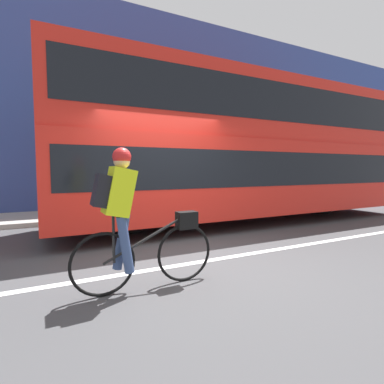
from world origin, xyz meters
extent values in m
plane|color=#424244|center=(0.00, 0.00, 0.00)|extent=(80.00, 80.00, 0.00)
cube|color=silver|center=(0.00, -0.16, 0.00)|extent=(50.00, 0.14, 0.01)
cube|color=#A8A399|center=(0.00, 5.33, 0.06)|extent=(60.00, 2.28, 0.12)
cube|color=#33478C|center=(0.00, 6.62, 3.62)|extent=(60.00, 0.30, 7.24)
cylinder|color=black|center=(6.08, 2.51, 0.54)|extent=(1.08, 0.30, 1.08)
cylinder|color=black|center=(-0.25, 2.51, 0.54)|extent=(1.08, 0.30, 1.08)
cube|color=red|center=(2.91, 2.51, 1.24)|extent=(10.21, 2.58, 1.83)
cube|color=black|center=(2.91, 2.51, 1.46)|extent=(9.80, 2.60, 0.81)
cube|color=red|center=(2.91, 2.51, 2.96)|extent=(10.21, 2.48, 1.61)
cube|color=black|center=(2.91, 2.51, 3.04)|extent=(9.80, 2.50, 0.90)
torus|color=black|center=(-0.52, -0.75, 0.37)|extent=(0.75, 0.04, 0.75)
torus|color=black|center=(-1.55, -0.75, 0.37)|extent=(0.75, 0.04, 0.75)
cylinder|color=black|center=(-1.04, -0.75, 0.61)|extent=(1.04, 0.03, 0.51)
cylinder|color=black|center=(-1.43, -0.75, 0.65)|extent=(0.03, 0.03, 0.55)
cube|color=black|center=(-0.49, -0.75, 0.80)|extent=(0.26, 0.16, 0.22)
cube|color=#D8EA19|center=(-1.36, -0.75, 1.19)|extent=(0.37, 0.32, 0.58)
cube|color=black|center=(-1.56, -0.75, 1.21)|extent=(0.21, 0.26, 0.38)
cylinder|color=#384C7A|center=(-1.32, -0.66, 0.59)|extent=(0.22, 0.11, 0.67)
cylinder|color=#384C7A|center=(-1.32, -0.84, 0.59)|extent=(0.20, 0.11, 0.67)
sphere|color=tan|center=(-1.32, -0.75, 1.55)|extent=(0.19, 0.19, 0.19)
sphere|color=red|center=(-1.32, -0.75, 1.59)|extent=(0.21, 0.21, 0.21)
cylinder|color=#515156|center=(5.91, 5.22, 0.63)|extent=(0.45, 0.45, 1.01)
camera|label=1|loc=(-2.18, -4.17, 1.45)|focal=28.00mm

